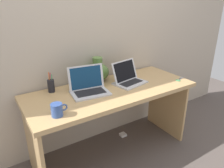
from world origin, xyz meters
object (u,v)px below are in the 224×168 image
Objects in this scene: laptop_left at (88,86)px; laptop_right at (128,77)px; power_brick at (123,135)px; coffee_mug at (57,110)px; pen_cup at (51,86)px; green_vase at (98,71)px; scissors at (179,80)px.

laptop_right is at bearing -1.15° from laptop_left.
laptop_left reaches higher than power_brick.
coffee_mug is 0.67× the size of pen_cup.
laptop_left is 1.93× the size of pen_cup.
pen_cup is (-0.29, 0.19, 0.00)m from laptop_left.
green_vase is 0.88m from power_brick.
scissors is 0.94m from power_brick.
pen_cup is 1.30× the size of scissors.
laptop_left reaches higher than pen_cup.
laptop_left is 0.98m from scissors.
laptop_left is 0.31m from green_vase.
pen_cup reaches higher than coffee_mug.
coffee_mug is at bearing -157.01° from power_brick.
pen_cup reaches higher than power_brick.
scissors reaches higher than power_brick.
laptop_left reaches higher than laptop_right.
laptop_right is 0.80m from power_brick.
laptop_left is 2.88× the size of coffee_mug.
green_vase is at bearing 147.55° from scissors.
laptop_left reaches higher than scissors.
scissors is at bearing -19.23° from pen_cup.
pen_cup is (-0.73, 0.20, 0.00)m from laptop_right.
pen_cup is at bearing 147.06° from laptop_left.
coffee_mug is at bearing -145.97° from laptop_left.
green_vase is 1.31× the size of pen_cup.
pen_cup is 1.31m from scissors.
laptop_left is 0.94m from power_brick.
pen_cup is at bearing 77.40° from coffee_mug.
power_brick is (0.49, 0.11, -0.80)m from laptop_left.
laptop_left is 0.44m from laptop_right.
green_vase is at bearing 44.42° from laptop_left.
coffee_mug is (-0.83, -0.25, -0.01)m from laptop_right.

